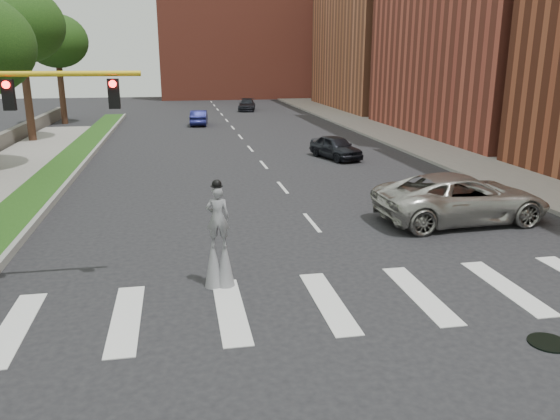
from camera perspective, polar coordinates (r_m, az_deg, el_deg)
The scene contains 14 objects.
ground_plane at distance 14.11m, azimuth 11.30°, elevation -10.70°, with size 160.00×160.00×0.00m, color black.
grass_median at distance 32.90m, azimuth -21.97°, elevation 3.92°, with size 2.00×60.00×0.25m, color #1A4012.
median_curb at distance 32.71m, azimuth -20.17°, elevation 4.06°, with size 0.20×60.00×0.28m, color gray.
sidewalk_right at distance 41.07m, azimuth 14.75°, elevation 6.64°, with size 5.00×90.00×0.18m, color gray.
manhole at distance 13.96m, azimuth 26.26°, elevation -12.33°, with size 0.90×0.90×0.04m, color black.
building_far at distance 71.09m, azimuth 12.30°, elevation 18.43°, with size 16.00×22.00×20.00m, color #A55C3D.
building_backdrop at distance 90.38m, azimuth -3.85°, elevation 17.45°, with size 26.00×14.00×18.00m, color #98412F.
stilt_performer at distance 15.11m, azimuth -6.43°, elevation -3.67°, with size 0.84×0.56×3.06m.
suv_crossing at distance 22.27m, azimuth 18.43°, elevation 1.20°, with size 3.10×6.72×1.87m, color #ABA9A2.
car_near at distance 34.71m, azimuth 5.84°, elevation 6.54°, with size 1.71×4.24×1.44m, color black.
car_mid at distance 52.54m, azimuth -8.46°, elevation 9.53°, with size 1.48×4.25×1.40m, color #171A53.
car_far at distance 66.35m, azimuth -3.48°, elevation 10.91°, with size 1.91×4.69×1.36m, color black.
tree_4 at distance 44.85m, azimuth -25.62°, elevation 17.02°, with size 6.32×6.32×11.10m.
tree_5 at distance 56.68m, azimuth -22.32°, elevation 15.97°, with size 5.73×5.73×10.06m.
Camera 1 is at (-4.96, -11.67, 6.20)m, focal length 35.00 mm.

